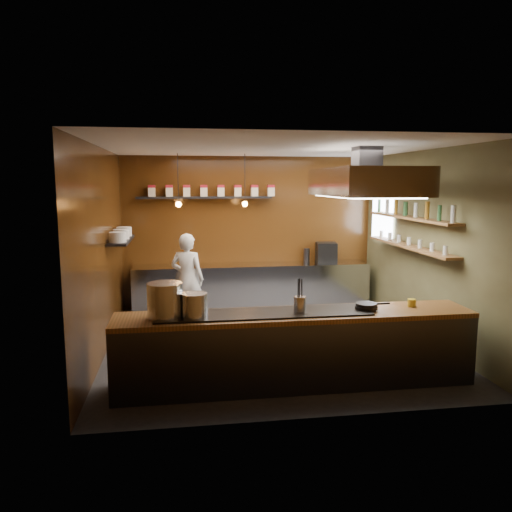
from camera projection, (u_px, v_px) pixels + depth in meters
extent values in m
plane|color=black|center=(272.00, 344.00, 7.78)|extent=(5.00, 5.00, 0.00)
plane|color=#3C1D0B|center=(250.00, 232.00, 10.00)|extent=(5.00, 0.00, 5.00)
plane|color=#3C1D0B|center=(102.00, 252.00, 7.19)|extent=(0.00, 5.00, 5.00)
plane|color=#464328|center=(427.00, 245.00, 7.92)|extent=(0.00, 5.00, 5.00)
plane|color=silver|center=(273.00, 148.00, 7.34)|extent=(5.00, 5.00, 0.00)
plane|color=white|center=(382.00, 214.00, 9.52)|extent=(0.00, 1.00, 1.00)
cube|color=silver|center=(252.00, 287.00, 9.83)|extent=(4.60, 0.65, 0.90)
cube|color=#38383D|center=(295.00, 351.00, 6.15)|extent=(4.40, 0.70, 0.86)
cube|color=brown|center=(296.00, 315.00, 6.08)|extent=(4.40, 0.72, 0.06)
cube|color=black|center=(264.00, 313.00, 6.02)|extent=(2.60, 0.55, 0.02)
cube|color=black|center=(205.00, 198.00, 9.63)|extent=(2.60, 0.26, 0.04)
cube|color=black|center=(121.00, 240.00, 8.18)|extent=(0.30, 1.40, 0.04)
cube|color=olive|center=(410.00, 218.00, 8.13)|extent=(0.26, 2.80, 0.04)
cube|color=olive|center=(409.00, 246.00, 8.20)|extent=(0.26, 2.80, 0.04)
cube|color=#38383D|center=(367.00, 157.00, 7.16)|extent=(0.35, 0.35, 0.30)
cube|color=silver|center=(366.00, 182.00, 7.21)|extent=(1.20, 2.00, 0.40)
cube|color=white|center=(366.00, 196.00, 7.24)|extent=(1.00, 1.80, 0.02)
cylinder|color=black|center=(178.00, 179.00, 8.86)|extent=(0.01, 0.01, 0.90)
sphere|color=orange|center=(179.00, 204.00, 8.92)|extent=(0.10, 0.10, 0.10)
cylinder|color=black|center=(245.00, 179.00, 9.04)|extent=(0.01, 0.01, 0.90)
sphere|color=orange|center=(245.00, 204.00, 9.10)|extent=(0.10, 0.10, 0.10)
cube|color=beige|center=(152.00, 192.00, 9.47)|extent=(0.13, 0.13, 0.17)
cube|color=maroon|center=(152.00, 186.00, 9.45)|extent=(0.13, 0.13, 0.05)
cube|color=beige|center=(169.00, 192.00, 9.51)|extent=(0.13, 0.13, 0.17)
cube|color=maroon|center=(169.00, 186.00, 9.50)|extent=(0.14, 0.13, 0.05)
cube|color=beige|center=(187.00, 192.00, 9.56)|extent=(0.13, 0.13, 0.17)
cube|color=maroon|center=(187.00, 186.00, 9.55)|extent=(0.13, 0.13, 0.05)
cube|color=beige|center=(204.00, 192.00, 9.61)|extent=(0.13, 0.13, 0.17)
cube|color=maroon|center=(204.00, 186.00, 9.60)|extent=(0.14, 0.13, 0.05)
cube|color=beige|center=(221.00, 192.00, 9.66)|extent=(0.13, 0.13, 0.17)
cube|color=maroon|center=(221.00, 186.00, 9.64)|extent=(0.14, 0.13, 0.05)
cube|color=beige|center=(238.00, 192.00, 9.71)|extent=(0.13, 0.13, 0.17)
cube|color=maroon|center=(238.00, 186.00, 9.69)|extent=(0.14, 0.13, 0.05)
cube|color=beige|center=(254.00, 192.00, 9.76)|extent=(0.13, 0.13, 0.17)
cube|color=maroon|center=(254.00, 186.00, 9.74)|extent=(0.14, 0.13, 0.05)
cube|color=beige|center=(271.00, 192.00, 9.81)|extent=(0.13, 0.13, 0.17)
cube|color=maroon|center=(271.00, 186.00, 9.79)|extent=(0.14, 0.13, 0.05)
cylinder|color=silver|center=(118.00, 237.00, 7.73)|extent=(0.26, 0.26, 0.16)
cylinder|color=silver|center=(121.00, 234.00, 8.17)|extent=(0.26, 0.26, 0.16)
cylinder|color=silver|center=(124.00, 232.00, 8.61)|extent=(0.26, 0.26, 0.16)
cylinder|color=silver|center=(453.00, 214.00, 6.84)|extent=(0.06, 0.06, 0.24)
cylinder|color=#2D5933|center=(440.00, 213.00, 7.20)|extent=(0.06, 0.06, 0.24)
cylinder|color=#8C601E|center=(427.00, 211.00, 7.57)|extent=(0.06, 0.06, 0.24)
cylinder|color=silver|center=(416.00, 210.00, 7.93)|extent=(0.06, 0.06, 0.24)
cylinder|color=#2D5933|center=(405.00, 209.00, 8.29)|extent=(0.06, 0.06, 0.24)
cylinder|color=#8C601E|center=(396.00, 207.00, 8.66)|extent=(0.06, 0.06, 0.24)
cylinder|color=silver|center=(387.00, 206.00, 9.02)|extent=(0.06, 0.06, 0.24)
cylinder|color=#2D5933|center=(379.00, 205.00, 9.38)|extent=(0.06, 0.06, 0.24)
cylinder|color=silver|center=(445.00, 251.00, 7.06)|extent=(0.07, 0.07, 0.13)
cylinder|color=silver|center=(432.00, 247.00, 7.44)|extent=(0.07, 0.07, 0.13)
cylinder|color=silver|center=(420.00, 244.00, 7.81)|extent=(0.07, 0.07, 0.13)
cylinder|color=silver|center=(409.00, 241.00, 8.19)|extent=(0.07, 0.07, 0.13)
cylinder|color=silver|center=(399.00, 239.00, 8.56)|extent=(0.07, 0.07, 0.13)
cylinder|color=silver|center=(390.00, 236.00, 8.94)|extent=(0.07, 0.07, 0.13)
cylinder|color=silver|center=(381.00, 234.00, 9.31)|extent=(0.07, 0.07, 0.13)
cylinder|color=#B0B3B7|center=(165.00, 300.00, 5.80)|extent=(0.53, 0.53, 0.40)
cylinder|color=#B9BBC0|center=(195.00, 305.00, 5.80)|extent=(0.32, 0.32, 0.28)
cylinder|color=silver|center=(300.00, 304.00, 6.03)|extent=(0.18, 0.18, 0.19)
cylinder|color=black|center=(366.00, 307.00, 6.19)|extent=(0.28, 0.28, 0.04)
cylinder|color=black|center=(366.00, 304.00, 6.18)|extent=(0.26, 0.26, 0.04)
cylinder|color=black|center=(383.00, 304.00, 6.23)|extent=(0.18, 0.03, 0.02)
cylinder|color=gold|center=(412.00, 303.00, 6.38)|extent=(0.12, 0.12, 0.09)
cube|color=black|center=(326.00, 252.00, 10.04)|extent=(0.44, 0.42, 0.39)
imported|color=white|center=(187.00, 279.00, 8.74)|extent=(0.69, 0.56, 1.62)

